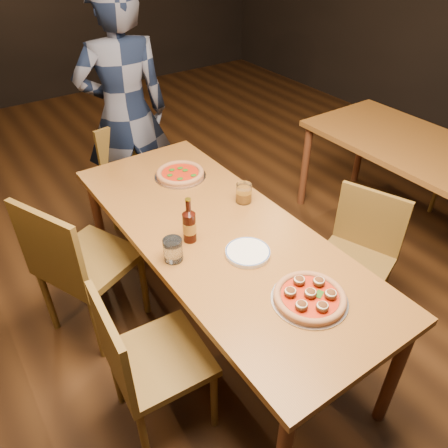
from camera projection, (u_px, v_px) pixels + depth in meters
ground at (219, 327)px, 2.69m from camera, size 9.00×9.00×0.00m
table_main at (219, 241)px, 2.29m from camera, size 0.80×2.00×0.75m
table_right at (444, 166)px, 2.93m from camera, size 0.80×2.00×0.75m
chair_main_nw at (160, 358)px, 1.98m from camera, size 0.44×0.44×0.89m
chair_main_sw at (89, 260)px, 2.45m from camera, size 0.61×0.61×0.98m
chair_main_e at (353, 263)px, 2.52m from camera, size 0.52×0.52×0.86m
chair_end at (141, 182)px, 3.23m from camera, size 0.46×0.46×0.88m
pizza_meatball at (310, 297)px, 1.84m from camera, size 0.33×0.33×0.06m
pizza_margherita at (180, 174)px, 2.67m from camera, size 0.31×0.31×0.04m
plate_stack at (248, 253)px, 2.09m from camera, size 0.22×0.22×0.02m
beer_bottle at (189, 226)px, 2.13m from camera, size 0.07×0.07×0.24m
water_glass at (173, 250)px, 2.03m from camera, size 0.09×0.09×0.11m
amber_glass at (244, 193)px, 2.43m from camera, size 0.09×0.09×0.11m
diner at (125, 115)px, 3.13m from camera, size 0.72×0.54×1.77m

